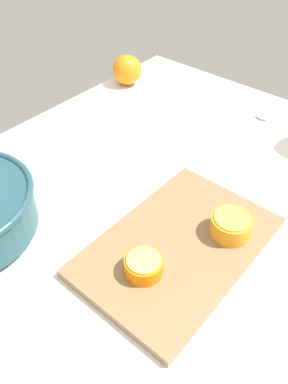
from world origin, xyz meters
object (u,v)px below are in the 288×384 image
(orange_half_0, at_px, (231,225))
(loose_orange_3, at_px, (127,70))
(cutting_board, at_px, (178,246))
(spoon, at_px, (271,121))
(orange_half_1, at_px, (144,265))

(orange_half_0, distance_m, loose_orange_3, 0.65)
(cutting_board, distance_m, loose_orange_3, 0.65)
(cutting_board, height_order, spoon, cutting_board)
(cutting_board, xyz_separation_m, spoon, (0.49, 0.07, -0.00))
(orange_half_0, relative_size, orange_half_1, 1.14)
(cutting_board, distance_m, spoon, 0.50)
(orange_half_0, bearing_deg, loose_orange_3, 58.68)
(orange_half_0, height_order, loose_orange_3, loose_orange_3)
(orange_half_0, bearing_deg, spoon, 16.59)
(cutting_board, relative_size, orange_half_0, 4.91)
(orange_half_0, relative_size, spoon, 0.54)
(cutting_board, distance_m, orange_half_0, 0.10)
(orange_half_0, bearing_deg, orange_half_1, 158.89)
(cutting_board, height_order, loose_orange_3, loose_orange_3)
(orange_half_0, height_order, orange_half_1, orange_half_0)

